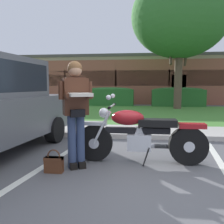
{
  "coord_description": "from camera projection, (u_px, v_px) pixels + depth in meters",
  "views": [
    {
      "loc": [
        -0.01,
        -3.26,
        1.32
      ],
      "look_at": [
        -0.53,
        0.97,
        0.85
      ],
      "focal_mm": 38.19,
      "sensor_mm": 36.0,
      "label": 1
    }
  ],
  "objects": [
    {
      "name": "ground_plane",
      "position": [
        141.0,
        180.0,
        3.36
      ],
      "size": [
        140.0,
        140.0,
        0.0
      ],
      "primitive_type": "plane",
      "color": "#565659"
    },
    {
      "name": "brick_building",
      "position": [
        122.0,
        81.0,
        22.34
      ],
      "size": [
        22.4,
        10.73,
        3.63
      ],
      "color": "#93513D",
      "rests_on": "ground"
    },
    {
      "name": "concrete_walk",
      "position": [
        141.0,
        131.0,
        6.82
      ],
      "size": [
        60.0,
        1.5,
        0.08
      ],
      "primitive_type": "cube",
      "color": "#B7B2A8",
      "rests_on": "ground"
    },
    {
      "name": "hedge_left",
      "position": [
        110.0,
        96.0,
        15.49
      ],
      "size": [
        3.05,
        0.9,
        1.24
      ],
      "color": "#286028",
      "rests_on": "ground"
    },
    {
      "name": "shade_tree",
      "position": [
        180.0,
        17.0,
        12.81
      ],
      "size": [
        5.24,
        5.24,
        7.29
      ],
      "color": "brown",
      "rests_on": "ground"
    },
    {
      "name": "rider_person",
      "position": [
        76.0,
        106.0,
        3.76
      ],
      "size": [
        0.59,
        0.67,
        1.7
      ],
      "color": "black",
      "rests_on": "ground"
    },
    {
      "name": "curb_strip",
      "position": [
        141.0,
        136.0,
        5.97
      ],
      "size": [
        60.0,
        0.2,
        0.12
      ],
      "primitive_type": "cube",
      "color": "#B7B2A8",
      "rests_on": "ground"
    },
    {
      "name": "handbag",
      "position": [
        54.0,
        163.0,
        3.63
      ],
      "size": [
        0.28,
        0.13,
        0.36
      ],
      "color": "#562D19",
      "rests_on": "ground"
    },
    {
      "name": "grass_lawn",
      "position": [
        141.0,
        113.0,
        11.4
      ],
      "size": [
        60.0,
        7.8,
        0.06
      ],
      "primitive_type": "cube",
      "color": "#478433",
      "rests_on": "ground"
    },
    {
      "name": "hedge_center_left",
      "position": [
        178.0,
        97.0,
        14.97
      ],
      "size": [
        3.25,
        0.9,
        1.24
      ],
      "color": "#286028",
      "rests_on": "ground"
    },
    {
      "name": "stall_stripe_0",
      "position": [
        39.0,
        170.0,
        3.75
      ],
      "size": [
        0.67,
        4.38,
        0.01
      ],
      "primitive_type": "cube",
      "rotation": [
        0.0,
        0.0,
        -0.12
      ],
      "color": "silver",
      "rests_on": "ground"
    },
    {
      "name": "motorcycle",
      "position": [
        146.0,
        135.0,
        4.06
      ],
      "size": [
        2.24,
        0.82,
        1.18
      ],
      "color": "black",
      "rests_on": "ground"
    }
  ]
}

